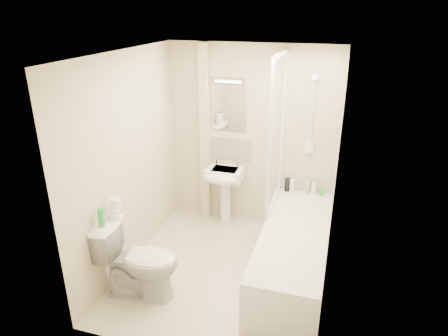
% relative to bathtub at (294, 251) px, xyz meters
% --- Properties ---
extents(floor, '(2.50, 2.50, 0.00)m').
position_rel_bathtub_xyz_m(floor, '(-0.75, -0.20, -0.29)').
color(floor, beige).
rests_on(floor, ground).
extents(wall_back, '(2.20, 0.02, 2.40)m').
position_rel_bathtub_xyz_m(wall_back, '(-0.75, 1.05, 0.91)').
color(wall_back, beige).
rests_on(wall_back, ground).
extents(wall_left, '(0.02, 2.50, 2.40)m').
position_rel_bathtub_xyz_m(wall_left, '(-1.85, -0.20, 0.91)').
color(wall_left, beige).
rests_on(wall_left, ground).
extents(wall_right, '(0.02, 2.50, 2.40)m').
position_rel_bathtub_xyz_m(wall_right, '(0.35, -0.20, 0.91)').
color(wall_right, beige).
rests_on(wall_right, ground).
extents(ceiling, '(2.20, 2.50, 0.02)m').
position_rel_bathtub_xyz_m(ceiling, '(-0.75, -0.20, 2.11)').
color(ceiling, white).
rests_on(ceiling, wall_back).
extents(tile_back, '(0.70, 0.01, 1.75)m').
position_rel_bathtub_xyz_m(tile_back, '(0.00, 1.04, 1.14)').
color(tile_back, beige).
rests_on(tile_back, wall_back).
extents(tile_right, '(0.01, 2.10, 1.75)m').
position_rel_bathtub_xyz_m(tile_right, '(0.34, 0.00, 1.14)').
color(tile_right, beige).
rests_on(tile_right, wall_right).
extents(pipe_boxing, '(0.12, 0.12, 2.40)m').
position_rel_bathtub_xyz_m(pipe_boxing, '(-1.37, 0.99, 0.91)').
color(pipe_boxing, beige).
rests_on(pipe_boxing, ground).
extents(splashback, '(0.60, 0.02, 0.30)m').
position_rel_bathtub_xyz_m(splashback, '(-1.05, 1.04, 0.74)').
color(splashback, beige).
rests_on(splashback, wall_back).
extents(mirror, '(0.46, 0.01, 0.60)m').
position_rel_bathtub_xyz_m(mirror, '(-1.05, 1.04, 1.29)').
color(mirror, white).
rests_on(mirror, wall_back).
extents(strip_light, '(0.42, 0.07, 0.07)m').
position_rel_bathtub_xyz_m(strip_light, '(-1.05, 1.02, 1.66)').
color(strip_light, silver).
rests_on(strip_light, wall_back).
extents(bathtub, '(0.70, 2.10, 0.55)m').
position_rel_bathtub_xyz_m(bathtub, '(0.00, 0.00, 0.00)').
color(bathtub, white).
rests_on(bathtub, ground).
extents(shower_screen, '(0.04, 0.92, 1.80)m').
position_rel_bathtub_xyz_m(shower_screen, '(-0.35, 0.60, 1.16)').
color(shower_screen, white).
rests_on(shower_screen, bathtub).
extents(shower_fixture, '(0.10, 0.16, 0.99)m').
position_rel_bathtub_xyz_m(shower_fixture, '(-0.00, 0.99, 1.26)').
color(shower_fixture, white).
rests_on(shower_fixture, wall_back).
extents(pedestal_sink, '(0.48, 0.45, 0.92)m').
position_rel_bathtub_xyz_m(pedestal_sink, '(-1.05, 0.81, 0.36)').
color(pedestal_sink, white).
rests_on(pedestal_sink, ground).
extents(bottle_black_a, '(0.07, 0.07, 0.18)m').
position_rel_bathtub_xyz_m(bottle_black_a, '(-0.24, 0.96, 0.35)').
color(bottle_black_a, black).
rests_on(bottle_black_a, bathtub).
extents(bottle_white_a, '(0.06, 0.06, 0.17)m').
position_rel_bathtub_xyz_m(bottle_white_a, '(-0.17, 0.96, 0.34)').
color(bottle_white_a, white).
rests_on(bottle_white_a, bathtub).
extents(bottle_cream, '(0.06, 0.06, 0.18)m').
position_rel_bathtub_xyz_m(bottle_cream, '(0.02, 0.96, 0.35)').
color(bottle_cream, beige).
rests_on(bottle_cream, bathtub).
extents(bottle_white_b, '(0.06, 0.06, 0.15)m').
position_rel_bathtub_xyz_m(bottle_white_b, '(0.10, 0.96, 0.34)').
color(bottle_white_b, white).
rests_on(bottle_white_b, bathtub).
extents(bottle_green, '(0.06, 0.06, 0.09)m').
position_rel_bathtub_xyz_m(bottle_green, '(0.21, 0.96, 0.31)').
color(bottle_green, green).
rests_on(bottle_green, bathtub).
extents(toilet, '(0.64, 0.91, 0.82)m').
position_rel_bathtub_xyz_m(toilet, '(-1.47, -0.81, 0.12)').
color(toilet, white).
rests_on(toilet, ground).
extents(toilet_roll_lower, '(0.11, 0.11, 0.11)m').
position_rel_bathtub_xyz_m(toilet_roll_lower, '(-1.74, -0.75, 0.59)').
color(toilet_roll_lower, white).
rests_on(toilet_roll_lower, toilet).
extents(toilet_roll_upper, '(0.11, 0.11, 0.10)m').
position_rel_bathtub_xyz_m(toilet_roll_upper, '(-1.73, -0.71, 0.69)').
color(toilet_roll_upper, white).
rests_on(toilet_roll_upper, toilet_roll_lower).
extents(green_bottle, '(0.06, 0.06, 0.19)m').
position_rel_bathtub_xyz_m(green_bottle, '(-1.77, -0.92, 0.63)').
color(green_bottle, green).
rests_on(green_bottle, toilet).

